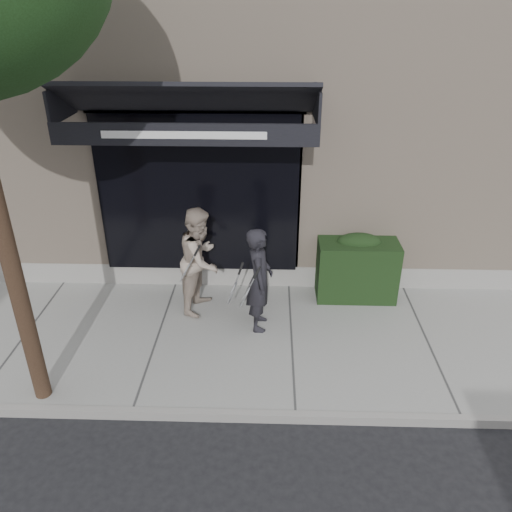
{
  "coord_description": "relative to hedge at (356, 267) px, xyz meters",
  "views": [
    {
      "loc": [
        -0.34,
        -6.07,
        4.59
      ],
      "look_at": [
        -0.55,
        0.6,
        1.17
      ],
      "focal_mm": 35.0,
      "sensor_mm": 36.0,
      "label": 1
    }
  ],
  "objects": [
    {
      "name": "ground",
      "position": [
        -1.1,
        -1.25,
        -0.66
      ],
      "size": [
        80.0,
        80.0,
        0.0
      ],
      "primitive_type": "plane",
      "color": "black",
      "rests_on": "ground"
    },
    {
      "name": "sidewalk",
      "position": [
        -1.1,
        -1.25,
        -0.6
      ],
      "size": [
        20.0,
        3.0,
        0.12
      ],
      "primitive_type": "cube",
      "color": "gray",
      "rests_on": "ground"
    },
    {
      "name": "curb",
      "position": [
        -1.1,
        -2.8,
        -0.59
      ],
      "size": [
        20.0,
        0.1,
        0.14
      ],
      "primitive_type": "cube",
      "color": "gray",
      "rests_on": "ground"
    },
    {
      "name": "building_facade",
      "position": [
        -1.11,
        3.71,
        2.08
      ],
      "size": [
        14.3,
        8.04,
        5.64
      ],
      "color": "beige",
      "rests_on": "ground"
    },
    {
      "name": "hedge",
      "position": [
        0.0,
        0.0,
        0.0
      ],
      "size": [
        1.3,
        0.7,
        1.14
      ],
      "color": "black",
      "rests_on": "sidewalk"
    },
    {
      "name": "pedestrian_front",
      "position": [
        -1.59,
        -0.96,
        0.27
      ],
      "size": [
        0.67,
        0.75,
        1.63
      ],
      "color": "black",
      "rests_on": "sidewalk"
    },
    {
      "name": "pedestrian_back",
      "position": [
        -2.52,
        -0.46,
        0.33
      ],
      "size": [
        0.85,
        0.98,
        1.73
      ],
      "color": "#B09D8D",
      "rests_on": "sidewalk"
    }
  ]
}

